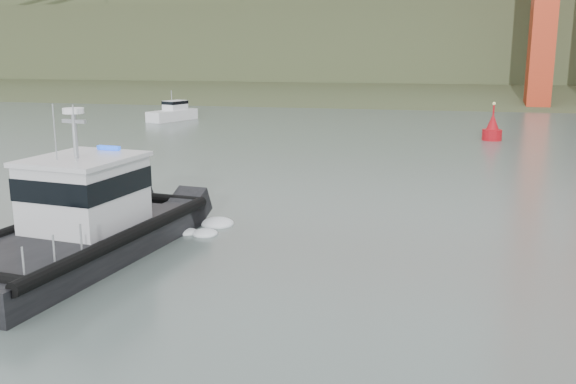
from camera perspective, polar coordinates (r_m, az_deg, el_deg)
ground at (r=17.26m, az=-2.46°, el=-15.01°), size 400.00×400.00×0.00m
headlands at (r=140.33m, az=10.85°, el=12.11°), size 500.00×105.36×27.12m
patrol_boat at (r=26.13m, az=-17.97°, el=-2.36°), size 6.23×12.92×6.02m
motorboat at (r=73.84m, az=-10.18°, el=6.96°), size 4.21×6.59×3.44m
nav_buoy at (r=59.66m, az=17.70°, el=5.30°), size 1.71×1.71×3.57m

